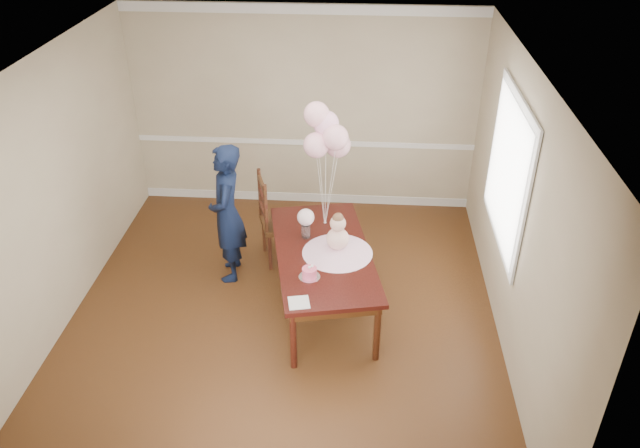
# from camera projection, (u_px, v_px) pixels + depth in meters

# --- Properties ---
(floor) EXTENTS (4.50, 5.00, 0.00)m
(floor) POSITION_uv_depth(u_px,v_px,m) (283.00, 315.00, 6.69)
(floor) COLOR #351D0D
(floor) RESTS_ON ground
(ceiling) EXTENTS (4.50, 5.00, 0.02)m
(ceiling) POSITION_uv_depth(u_px,v_px,m) (273.00, 68.00, 5.27)
(ceiling) COLOR white
(ceiling) RESTS_ON wall_back
(wall_back) EXTENTS (4.50, 0.02, 2.70)m
(wall_back) POSITION_uv_depth(u_px,v_px,m) (304.00, 110.00, 8.10)
(wall_back) COLOR tan
(wall_back) RESTS_ON floor
(wall_front) EXTENTS (4.50, 0.02, 2.70)m
(wall_front) POSITION_uv_depth(u_px,v_px,m) (227.00, 407.00, 3.86)
(wall_front) COLOR tan
(wall_front) RESTS_ON floor
(wall_left) EXTENTS (0.02, 5.00, 2.70)m
(wall_left) POSITION_uv_depth(u_px,v_px,m) (52.00, 197.00, 6.12)
(wall_left) COLOR tan
(wall_left) RESTS_ON floor
(wall_right) EXTENTS (0.02, 5.00, 2.70)m
(wall_right) POSITION_uv_depth(u_px,v_px,m) (517.00, 215.00, 5.84)
(wall_right) COLOR tan
(wall_right) RESTS_ON floor
(chair_rail_trim) EXTENTS (4.50, 0.02, 0.07)m
(chair_rail_trim) POSITION_uv_depth(u_px,v_px,m) (304.00, 142.00, 8.33)
(chair_rail_trim) COLOR silver
(chair_rail_trim) RESTS_ON wall_back
(crown_molding) EXTENTS (4.50, 0.02, 0.12)m
(crown_molding) POSITION_uv_depth(u_px,v_px,m) (302.00, 9.00, 7.43)
(crown_molding) COLOR silver
(crown_molding) RESTS_ON wall_back
(baseboard_trim) EXTENTS (4.50, 0.02, 0.12)m
(baseboard_trim) POSITION_uv_depth(u_px,v_px,m) (305.00, 197.00, 8.77)
(baseboard_trim) COLOR silver
(baseboard_trim) RESTS_ON floor
(window_frame) EXTENTS (0.02, 1.66, 1.56)m
(window_frame) POSITION_uv_depth(u_px,v_px,m) (508.00, 171.00, 6.16)
(window_frame) COLOR silver
(window_frame) RESTS_ON wall_right
(window_blinds) EXTENTS (0.01, 1.50, 1.40)m
(window_blinds) POSITION_uv_depth(u_px,v_px,m) (506.00, 171.00, 6.16)
(window_blinds) COLOR white
(window_blinds) RESTS_ON wall_right
(dining_table_top) EXTENTS (1.33, 2.07, 0.05)m
(dining_table_top) POSITION_uv_depth(u_px,v_px,m) (323.00, 253.00, 6.46)
(dining_table_top) COLOR black
(dining_table_top) RESTS_ON table_leg_fl
(table_apron) EXTENTS (1.22, 1.96, 0.10)m
(table_apron) POSITION_uv_depth(u_px,v_px,m) (323.00, 259.00, 6.50)
(table_apron) COLOR black
(table_apron) RESTS_ON table_leg_fl
(table_leg_fl) EXTENTS (0.08, 0.08, 0.67)m
(table_leg_fl) POSITION_uv_depth(u_px,v_px,m) (293.00, 340.00, 5.86)
(table_leg_fl) COLOR black
(table_leg_fl) RESTS_ON floor
(table_leg_fr) EXTENTS (0.08, 0.08, 0.67)m
(table_leg_fr) POSITION_uv_depth(u_px,v_px,m) (377.00, 332.00, 5.95)
(table_leg_fr) COLOR black
(table_leg_fr) RESTS_ON floor
(table_leg_bl) EXTENTS (0.08, 0.08, 0.67)m
(table_leg_bl) POSITION_uv_depth(u_px,v_px,m) (279.00, 239.00, 7.35)
(table_leg_bl) COLOR black
(table_leg_bl) RESTS_ON floor
(table_leg_br) EXTENTS (0.08, 0.08, 0.67)m
(table_leg_br) POSITION_uv_depth(u_px,v_px,m) (346.00, 234.00, 7.44)
(table_leg_br) COLOR black
(table_leg_br) RESTS_ON floor
(baby_skirt) EXTENTS (0.86, 0.86, 0.10)m
(baby_skirt) POSITION_uv_depth(u_px,v_px,m) (337.00, 249.00, 6.40)
(baby_skirt) COLOR #E8ABCC
(baby_skirt) RESTS_ON dining_table_top
(baby_torso) EXTENTS (0.23, 0.23, 0.23)m
(baby_torso) POSITION_uv_depth(u_px,v_px,m) (338.00, 239.00, 6.33)
(baby_torso) COLOR pink
(baby_torso) RESTS_ON baby_skirt
(baby_head) EXTENTS (0.16, 0.16, 0.16)m
(baby_head) POSITION_uv_depth(u_px,v_px,m) (338.00, 223.00, 6.24)
(baby_head) COLOR #DBAE97
(baby_head) RESTS_ON baby_torso
(baby_hair) EXTENTS (0.11, 0.11, 0.11)m
(baby_hair) POSITION_uv_depth(u_px,v_px,m) (338.00, 218.00, 6.21)
(baby_hair) COLOR brown
(baby_hair) RESTS_ON baby_head
(cake_platter) EXTENTS (0.25, 0.25, 0.01)m
(cake_platter) POSITION_uv_depth(u_px,v_px,m) (310.00, 277.00, 6.06)
(cake_platter) COLOR silver
(cake_platter) RESTS_ON dining_table_top
(birthday_cake) EXTENTS (0.17, 0.17, 0.10)m
(birthday_cake) POSITION_uv_depth(u_px,v_px,m) (309.00, 272.00, 6.03)
(birthday_cake) COLOR #E0466B
(birthday_cake) RESTS_ON cake_platter
(cake_flower_a) EXTENTS (0.03, 0.03, 0.03)m
(cake_flower_a) POSITION_uv_depth(u_px,v_px,m) (309.00, 267.00, 6.00)
(cake_flower_a) COLOR silver
(cake_flower_a) RESTS_ON birthday_cake
(cake_flower_b) EXTENTS (0.03, 0.03, 0.03)m
(cake_flower_b) POSITION_uv_depth(u_px,v_px,m) (312.00, 266.00, 6.02)
(cake_flower_b) COLOR white
(cake_flower_b) RESTS_ON birthday_cake
(rose_vase_near) EXTENTS (0.11, 0.11, 0.15)m
(rose_vase_near) POSITION_uv_depth(u_px,v_px,m) (306.00, 231.00, 6.63)
(rose_vase_near) COLOR silver
(rose_vase_near) RESTS_ON dining_table_top
(roses_near) EXTENTS (0.18, 0.18, 0.18)m
(roses_near) POSITION_uv_depth(u_px,v_px,m) (306.00, 217.00, 6.54)
(roses_near) COLOR beige
(roses_near) RESTS_ON rose_vase_near
(napkin) EXTENTS (0.23, 0.23, 0.01)m
(napkin) POSITION_uv_depth(u_px,v_px,m) (299.00, 303.00, 5.72)
(napkin) COLOR silver
(napkin) RESTS_ON dining_table_top
(balloon_weight) EXTENTS (0.05, 0.05, 0.02)m
(balloon_weight) POSITION_uv_depth(u_px,v_px,m) (325.00, 223.00, 6.90)
(balloon_weight) COLOR silver
(balloon_weight) RESTS_ON dining_table_top
(balloon_a) EXTENTS (0.27, 0.27, 0.27)m
(balloon_a) POSITION_uv_depth(u_px,v_px,m) (316.00, 145.00, 6.39)
(balloon_a) COLOR #F9B0C4
(balloon_a) RESTS_ON balloon_ribbon_a
(balloon_b) EXTENTS (0.27, 0.27, 0.27)m
(balloon_b) POSITION_uv_depth(u_px,v_px,m) (335.00, 137.00, 6.32)
(balloon_b) COLOR #F9B0C3
(balloon_b) RESTS_ON balloon_ribbon_b
(balloon_c) EXTENTS (0.27, 0.27, 0.27)m
(balloon_c) POSITION_uv_depth(u_px,v_px,m) (326.00, 124.00, 6.38)
(balloon_c) COLOR #FFB4DB
(balloon_c) RESTS_ON balloon_ribbon_c
(balloon_d) EXTENTS (0.27, 0.27, 0.27)m
(balloon_d) POSITION_uv_depth(u_px,v_px,m) (317.00, 115.00, 6.34)
(balloon_d) COLOR #FCB3C4
(balloon_d) RESTS_ON balloon_ribbon_d
(balloon_e) EXTENTS (0.27, 0.27, 0.27)m
(balloon_e) POSITION_uv_depth(u_px,v_px,m) (338.00, 145.00, 6.51)
(balloon_e) COLOR #D899A9
(balloon_e) RESTS_ON balloon_ribbon_e
(balloon_ribbon_a) EXTENTS (0.09, 0.02, 0.80)m
(balloon_ribbon_a) POSITION_uv_depth(u_px,v_px,m) (321.00, 192.00, 6.68)
(balloon_ribbon_a) COLOR silver
(balloon_ribbon_a) RESTS_ON balloon_weight
(balloon_ribbon_b) EXTENTS (0.11, 0.03, 0.89)m
(balloon_ribbon_b) POSITION_uv_depth(u_px,v_px,m) (330.00, 188.00, 6.65)
(balloon_ribbon_b) COLOR white
(balloon_ribbon_b) RESTS_ON balloon_weight
(balloon_ribbon_c) EXTENTS (0.01, 0.09, 0.99)m
(balloon_ribbon_c) POSITION_uv_depth(u_px,v_px,m) (325.00, 181.00, 6.68)
(balloon_ribbon_c) COLOR white
(balloon_ribbon_c) RESTS_ON balloon_weight
(balloon_ribbon_d) EXTENTS (0.10, 0.08, 1.09)m
(balloon_ribbon_d) POSITION_uv_depth(u_px,v_px,m) (321.00, 177.00, 6.66)
(balloon_ribbon_d) COLOR silver
(balloon_ribbon_d) RESTS_ON balloon_weight
(balloon_ribbon_e) EXTENTS (0.12, 0.10, 0.74)m
(balloon_ribbon_e) POSITION_uv_depth(u_px,v_px,m) (331.00, 191.00, 6.74)
(balloon_ribbon_e) COLOR white
(balloon_ribbon_e) RESTS_ON balloon_weight
(dining_chair_seat) EXTENTS (0.62, 0.62, 0.06)m
(dining_chair_seat) POSITION_uv_depth(u_px,v_px,m) (283.00, 222.00, 7.35)
(dining_chair_seat) COLOR #3A2110
(dining_chair_seat) RESTS_ON chair_leg_fl
(chair_leg_fl) EXTENTS (0.06, 0.06, 0.48)m
(chair_leg_fl) POSITION_uv_depth(u_px,v_px,m) (270.00, 252.00, 7.28)
(chair_leg_fl) COLOR black
(chair_leg_fl) RESTS_ON floor
(chair_leg_fr) EXTENTS (0.06, 0.06, 0.48)m
(chair_leg_fr) POSITION_uv_depth(u_px,v_px,m) (303.00, 248.00, 7.37)
(chair_leg_fr) COLOR #361D0E
(chair_leg_fr) RESTS_ON floor
(chair_leg_bl) EXTENTS (0.06, 0.06, 0.48)m
(chair_leg_bl) POSITION_uv_depth(u_px,v_px,m) (264.00, 234.00, 7.61)
(chair_leg_bl) COLOR #3B1C10
(chair_leg_bl) RESTS_ON floor
(chair_leg_br) EXTENTS (0.06, 0.06, 0.48)m
(chair_leg_br) POSITION_uv_depth(u_px,v_px,m) (296.00, 230.00, 7.69)
(chair_leg_br) COLOR #3D1910
(chair_leg_br) RESTS_ON floor
(chair_back_post_l) EXTENTS (0.06, 0.06, 0.62)m
(chair_back_post_l) POSITION_uv_depth(u_px,v_px,m) (266.00, 209.00, 6.97)
(chair_back_post_l) COLOR #361A0E
(chair_back_post_l) RESTS_ON dining_chair_seat
(chair_back_post_r) EXTENTS (0.06, 0.06, 0.62)m
(chair_back_post_r) POSITION_uv_depth(u_px,v_px,m) (260.00, 193.00, 7.30)
(chair_back_post_r) COLOR black
(chair_back_post_r) RESTS_ON dining_chair_seat
(chair_slat_low) EXTENTS (0.17, 0.43, 0.06)m
(chair_slat_low) POSITION_uv_depth(u_px,v_px,m) (263.00, 211.00, 7.21)
(chair_slat_low) COLOR #35160E
(chair_slat_low) RESTS_ON dining_chair_seat
(chair_slat_mid) EXTENTS (0.17, 0.43, 0.06)m
(chair_slat_mid) POSITION_uv_depth(u_px,v_px,m) (263.00, 198.00, 7.11)
(chair_slat_mid) COLOR black
(chair_slat_mid) RESTS_ON dining_chair_seat
(chair_slat_top) EXTENTS (0.17, 0.43, 0.06)m
(chair_slat_top) POSITION_uv_depth(u_px,v_px,m) (262.00, 184.00, 7.02)
(chair_slat_top) COLOR #331C0D
(chair_slat_top) RESTS_ON dining_chair_seat
(woman) EXTENTS (0.47, 0.64, 1.63)m
(woman) POSITION_uv_depth(u_px,v_px,m) (227.00, 214.00, 6.90)
(woman) COLOR black
(woman) RESTS_ON floor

